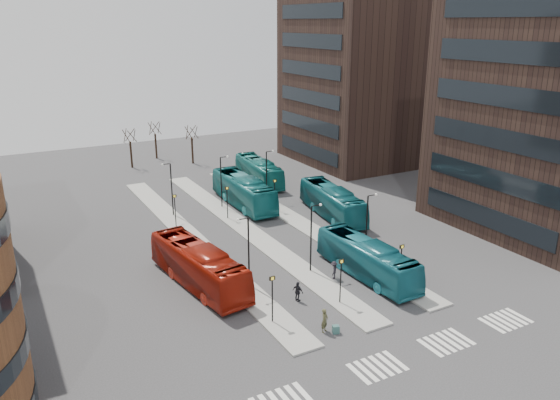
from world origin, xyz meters
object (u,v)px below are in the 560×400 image
teal_bus_b (243,191)px  commuter_a (235,284)px  suitcase (336,329)px  red_bus (199,266)px  teal_bus_a (367,259)px  commuter_b (298,292)px  teal_bus_c (332,202)px  teal_bus_d (259,171)px  commuter_c (334,270)px  traveller (325,320)px

teal_bus_b → commuter_a: bearing=-115.6°
suitcase → commuter_a: commuter_a is taller
red_bus → teal_bus_a: size_ratio=1.09×
commuter_a → commuter_b: commuter_a is taller
commuter_b → teal_bus_a: bearing=-106.1°
teal_bus_b → teal_bus_c: size_ratio=1.06×
red_bus → teal_bus_b: size_ratio=0.97×
teal_bus_b → commuter_b: 24.42m
teal_bus_d → commuter_a: size_ratio=6.37×
teal_bus_a → teal_bus_b: size_ratio=0.89×
teal_bus_d → commuter_b: bearing=-105.7°
teal_bus_c → commuter_c: size_ratio=7.77×
traveller → commuter_c: traveller is taller
red_bus → teal_bus_c: 21.29m
suitcase → red_bus: bearing=134.4°
teal_bus_b → commuter_a: 22.58m
commuter_a → teal_bus_b: bearing=-102.3°
suitcase → commuter_b: commuter_b is taller
suitcase → teal_bus_d: bearing=89.5°
suitcase → teal_bus_b: bearing=95.7°
teal_bus_a → teal_bus_d: bearing=80.1°
teal_bus_c → red_bus: bearing=-147.1°
teal_bus_a → commuter_c: (-2.76, 0.95, -0.83)m
red_bus → teal_bus_d: 30.78m
teal_bus_c → commuter_b: (-13.50, -15.28, -0.88)m
teal_bus_d → commuter_b: teal_bus_d is taller
teal_bus_a → commuter_b: 7.63m
red_bus → commuter_b: size_ratio=7.59×
commuter_a → commuter_c: bearing=-175.1°
teal_bus_a → teal_bus_c: teal_bus_c is taller
red_bus → commuter_b: (5.85, -6.41, -0.93)m
teal_bus_c → teal_bus_d: size_ratio=1.03×
commuter_b → commuter_a: bearing=24.6°
suitcase → red_bus: (-5.84, 11.75, 1.46)m
teal_bus_b → teal_bus_d: teal_bus_b is taller
suitcase → teal_bus_a: 9.94m
teal_bus_c → commuter_a: (-17.36, -11.86, -0.77)m
teal_bus_c → teal_bus_d: teal_bus_c is taller
teal_bus_b → teal_bus_d: bearing=53.7°
teal_bus_a → teal_bus_c: size_ratio=0.95×
teal_bus_a → commuter_b: teal_bus_a is taller
teal_bus_c → commuter_a: 21.04m
red_bus → commuter_a: red_bus is taller
red_bus → commuter_c: bearing=-30.5°
red_bus → traveller: size_ratio=6.98×
red_bus → teal_bus_b: bearing=46.9°
teal_bus_c → teal_bus_d: (-1.26, 16.02, -0.05)m
suitcase → commuter_c: commuter_c is taller
teal_bus_a → commuter_a: bearing=167.0°
teal_bus_c → suitcase: bearing=-115.0°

